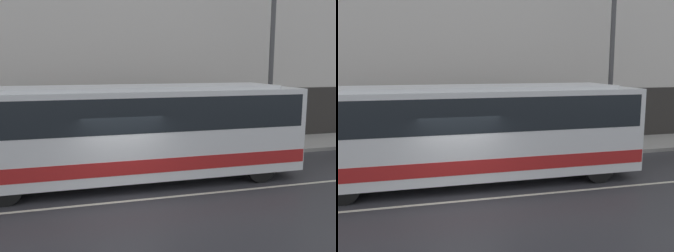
# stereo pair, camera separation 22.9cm
# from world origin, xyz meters

# --- Properties ---
(ground_plane) EXTENTS (60.00, 60.00, 0.00)m
(ground_plane) POSITION_xyz_m (0.00, 0.00, 0.00)
(ground_plane) COLOR #333338
(sidewalk) EXTENTS (60.00, 3.11, 0.17)m
(sidewalk) POSITION_xyz_m (0.00, 5.56, 0.08)
(sidewalk) COLOR #A09E99
(sidewalk) RESTS_ON ground_plane
(building_facade) EXTENTS (60.00, 0.35, 13.44)m
(building_facade) POSITION_xyz_m (0.00, 7.26, 6.51)
(building_facade) COLOR silver
(building_facade) RESTS_ON ground_plane
(lane_stripe) EXTENTS (54.00, 0.14, 0.01)m
(lane_stripe) POSITION_xyz_m (0.00, 0.00, 0.00)
(lane_stripe) COLOR beige
(lane_stripe) RESTS_ON ground_plane
(transit_bus) EXTENTS (12.30, 2.61, 3.36)m
(transit_bus) POSITION_xyz_m (0.30, 1.76, 1.89)
(transit_bus) COLOR white
(transit_bus) RESTS_ON ground_plane
(utility_pole_near) EXTENTS (0.21, 0.21, 8.85)m
(utility_pole_near) POSITION_xyz_m (7.41, 4.55, 4.60)
(utility_pole_near) COLOR #4C4C4F
(utility_pole_near) RESTS_ON sidewalk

